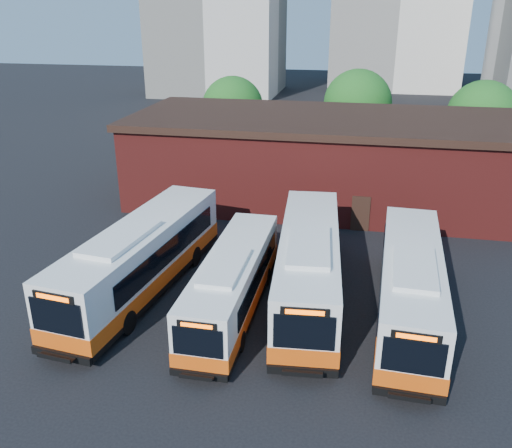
% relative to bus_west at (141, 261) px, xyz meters
% --- Properties ---
extents(ground, '(220.00, 220.00, 0.00)m').
position_rel_bus_west_xyz_m(ground, '(7.94, -3.43, -1.73)').
color(ground, black).
extents(bus_west, '(4.50, 14.22, 3.82)m').
position_rel_bus_west_xyz_m(bus_west, '(0.00, 0.00, 0.00)').
color(bus_west, white).
rests_on(bus_west, ground).
extents(bus_midwest, '(2.51, 11.70, 3.18)m').
position_rel_bus_west_xyz_m(bus_midwest, '(5.12, -1.08, -0.29)').
color(bus_midwest, white).
rests_on(bus_midwest, ground).
extents(bus_mideast, '(3.94, 13.99, 3.76)m').
position_rel_bus_west_xyz_m(bus_mideast, '(8.55, 0.88, -0.02)').
color(bus_mideast, white).
rests_on(bus_mideast, ground).
extents(bus_east, '(3.29, 13.17, 3.56)m').
position_rel_bus_west_xyz_m(bus_east, '(13.43, -0.07, -0.12)').
color(bus_east, white).
rests_on(bus_east, ground).
extents(transit_worker, '(0.55, 0.76, 1.91)m').
position_rel_bus_west_xyz_m(transit_worker, '(10.10, -4.70, -0.78)').
color(transit_worker, black).
rests_on(transit_worker, ground).
extents(depot_building, '(28.60, 12.60, 6.40)m').
position_rel_bus_west_xyz_m(depot_building, '(7.94, 16.57, 1.52)').
color(depot_building, maroon).
rests_on(depot_building, ground).
extents(tree_west, '(6.00, 6.00, 7.65)m').
position_rel_bus_west_xyz_m(tree_west, '(-2.06, 28.57, 2.91)').
color(tree_west, '#382314').
rests_on(tree_west, ground).
extents(tree_mid, '(6.56, 6.56, 8.36)m').
position_rel_bus_west_xyz_m(tree_mid, '(9.94, 30.57, 3.35)').
color(tree_mid, '#382314').
rests_on(tree_mid, ground).
extents(tree_east, '(6.24, 6.24, 7.96)m').
position_rel_bus_west_xyz_m(tree_east, '(20.94, 27.57, 3.10)').
color(tree_east, '#382314').
rests_on(tree_east, ground).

